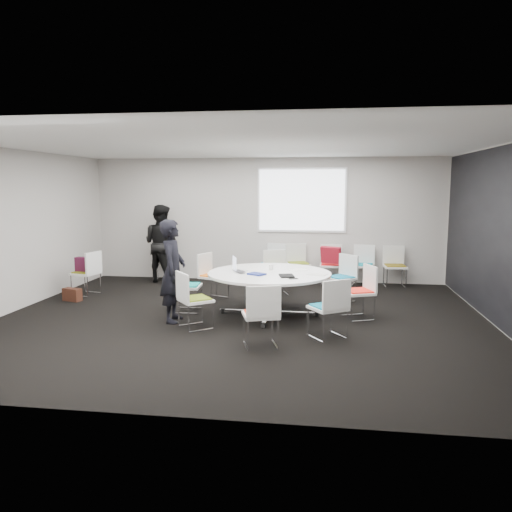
# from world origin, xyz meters

# --- Properties ---
(room_shell) EXTENTS (8.08, 7.08, 2.88)m
(room_shell) POSITION_xyz_m (0.09, 0.00, 1.40)
(room_shell) COLOR black
(room_shell) RESTS_ON ground
(conference_table) EXTENTS (2.06, 2.06, 0.73)m
(conference_table) POSITION_xyz_m (0.43, 0.38, 0.52)
(conference_table) COLOR silver
(conference_table) RESTS_ON ground
(projection_screen) EXTENTS (1.90, 0.03, 1.35)m
(projection_screen) POSITION_xyz_m (0.80, 3.46, 1.85)
(projection_screen) COLOR white
(projection_screen) RESTS_ON room_shell
(chair_ring_a) EXTENTS (0.59, 0.60, 0.88)m
(chair_ring_a) POSITION_xyz_m (1.91, 0.35, 0.28)
(chair_ring_a) COLOR silver
(chair_ring_a) RESTS_ON ground
(chair_ring_b) EXTENTS (0.64, 0.64, 0.88)m
(chair_ring_b) POSITION_xyz_m (1.66, 1.56, 0.28)
(chair_ring_b) COLOR silver
(chair_ring_b) RESTS_ON ground
(chair_ring_c) EXTENTS (0.58, 0.57, 0.88)m
(chair_ring_c) POSITION_xyz_m (0.39, 2.00, 0.28)
(chair_ring_c) COLOR silver
(chair_ring_c) RESTS_ON ground
(chair_ring_d) EXTENTS (0.59, 0.59, 0.88)m
(chair_ring_d) POSITION_xyz_m (-0.77, 1.41, 0.28)
(chair_ring_d) COLOR silver
(chair_ring_d) RESTS_ON ground
(chair_ring_e) EXTENTS (0.48, 0.49, 0.88)m
(chair_ring_e) POSITION_xyz_m (-1.02, 0.42, 0.28)
(chair_ring_e) COLOR silver
(chair_ring_e) RESTS_ON ground
(chair_ring_f) EXTENTS (0.64, 0.64, 0.88)m
(chair_ring_f) POSITION_xyz_m (-0.61, -0.58, 0.28)
(chair_ring_f) COLOR silver
(chair_ring_f) RESTS_ON ground
(chair_ring_g) EXTENTS (0.57, 0.57, 0.88)m
(chair_ring_g) POSITION_xyz_m (0.51, -1.33, 0.28)
(chair_ring_g) COLOR silver
(chair_ring_g) RESTS_ON ground
(chair_ring_h) EXTENTS (0.63, 0.63, 0.88)m
(chair_ring_h) POSITION_xyz_m (1.41, -0.80, 0.28)
(chair_ring_h) COLOR silver
(chair_ring_h) RESTS_ON ground
(chair_back_a) EXTENTS (0.59, 0.58, 0.88)m
(chair_back_a) POSITION_xyz_m (0.20, 3.14, 0.28)
(chair_back_a) COLOR silver
(chair_back_a) RESTS_ON ground
(chair_back_b) EXTENTS (0.58, 0.57, 0.88)m
(chair_back_b) POSITION_xyz_m (0.76, 3.16, 0.28)
(chair_back_b) COLOR silver
(chair_back_b) RESTS_ON ground
(chair_back_c) EXTENTS (0.48, 0.46, 0.88)m
(chair_back_c) POSITION_xyz_m (1.47, 3.13, 0.28)
(chair_back_c) COLOR silver
(chair_back_c) RESTS_ON ground
(chair_back_d) EXTENTS (0.55, 0.54, 0.88)m
(chair_back_d) POSITION_xyz_m (2.16, 3.16, 0.28)
(chair_back_d) COLOR silver
(chair_back_d) RESTS_ON ground
(chair_back_e) EXTENTS (0.49, 0.48, 0.88)m
(chair_back_e) POSITION_xyz_m (2.84, 3.13, 0.28)
(chair_back_e) COLOR silver
(chair_back_e) RESTS_ON ground
(chair_spare_left) EXTENTS (0.54, 0.55, 0.88)m
(chair_spare_left) POSITION_xyz_m (-3.37, 1.41, 0.28)
(chair_spare_left) COLOR silver
(chair_spare_left) RESTS_ON ground
(chair_person_back) EXTENTS (0.49, 0.47, 0.88)m
(chair_person_back) POSITION_xyz_m (-2.34, 3.15, 0.28)
(chair_person_back) COLOR silver
(chair_person_back) RESTS_ON ground
(person_main) EXTENTS (0.44, 0.63, 1.64)m
(person_main) POSITION_xyz_m (-1.05, -0.23, 0.82)
(person_main) COLOR black
(person_main) RESTS_ON ground
(person_back) EXTENTS (1.02, 0.90, 1.75)m
(person_back) POSITION_xyz_m (-2.33, 2.98, 0.88)
(person_back) COLOR black
(person_back) RESTS_ON ground
(laptop) EXTENTS (0.35, 0.38, 0.03)m
(laptop) POSITION_xyz_m (-0.03, 0.34, 0.74)
(laptop) COLOR #333338
(laptop) RESTS_ON conference_table
(laptop_lid) EXTENTS (0.11, 0.29, 0.22)m
(laptop_lid) POSITION_xyz_m (-0.18, 0.45, 0.86)
(laptop_lid) COLOR silver
(laptop_lid) RESTS_ON conference_table
(notebook_black) EXTENTS (0.28, 0.34, 0.02)m
(notebook_black) POSITION_xyz_m (0.75, 0.05, 0.74)
(notebook_black) COLOR black
(notebook_black) RESTS_ON conference_table
(tablet_folio) EXTENTS (0.33, 0.31, 0.03)m
(tablet_folio) POSITION_xyz_m (0.25, 0.12, 0.74)
(tablet_folio) COLOR navy
(tablet_folio) RESTS_ON conference_table
(papers_right) EXTENTS (0.37, 0.34, 0.00)m
(papers_right) POSITION_xyz_m (0.88, 0.68, 0.73)
(papers_right) COLOR white
(papers_right) RESTS_ON conference_table
(papers_front) EXTENTS (0.36, 0.31, 0.00)m
(papers_front) POSITION_xyz_m (1.22, 0.28, 0.73)
(papers_front) COLOR silver
(papers_front) RESTS_ON conference_table
(cup) EXTENTS (0.08, 0.08, 0.09)m
(cup) POSITION_xyz_m (0.43, 0.64, 0.78)
(cup) COLOR white
(cup) RESTS_ON conference_table
(phone) EXTENTS (0.16, 0.12, 0.01)m
(phone) POSITION_xyz_m (0.87, -0.15, 0.73)
(phone) COLOR black
(phone) RESTS_ON conference_table
(maroon_bag) EXTENTS (0.42, 0.21, 0.28)m
(maroon_bag) POSITION_xyz_m (-3.38, 1.42, 0.62)
(maroon_bag) COLOR #49132D
(maroon_bag) RESTS_ON chair_spare_left
(brown_bag) EXTENTS (0.39, 0.26, 0.24)m
(brown_bag) POSITION_xyz_m (-3.40, 0.89, 0.12)
(brown_bag) COLOR #3A1C12
(brown_bag) RESTS_ON ground
(red_jacket) EXTENTS (0.47, 0.32, 0.36)m
(red_jacket) POSITION_xyz_m (1.47, 2.90, 0.70)
(red_jacket) COLOR maroon
(red_jacket) RESTS_ON chair_back_c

